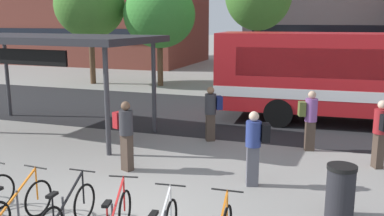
{
  "coord_description": "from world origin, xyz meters",
  "views": [
    {
      "loc": [
        3.81,
        -6.1,
        3.63
      ],
      "look_at": [
        0.29,
        4.15,
        1.39
      ],
      "focal_mm": 39.67,
      "sensor_mm": 36.0,
      "label": 1
    }
  ],
  "objects_px": {
    "parked_bicycle_orange_5": "(18,208)",
    "commuter_black_pack_2": "(255,143)",
    "transit_shelter": "(44,41)",
    "commuter_red_pack_0": "(125,131)",
    "trash_bin": "(340,192)",
    "parked_bicycle_black_6": "(68,213)",
    "street_tree_1": "(159,15)",
    "street_tree_3": "(90,5)",
    "commuter_black_pack_1": "(381,130)",
    "commuter_navy_pack_5": "(212,110)",
    "commuter_olive_pack_4": "(310,117)"
  },
  "relations": [
    {
      "from": "parked_bicycle_orange_5",
      "to": "commuter_black_pack_2",
      "type": "bearing_deg",
      "value": -42.91
    },
    {
      "from": "transit_shelter",
      "to": "commuter_red_pack_0",
      "type": "distance_m",
      "value": 5.16
    },
    {
      "from": "trash_bin",
      "to": "parked_bicycle_black_6",
      "type": "bearing_deg",
      "value": -154.07
    },
    {
      "from": "parked_bicycle_black_6",
      "to": "street_tree_1",
      "type": "xyz_separation_m",
      "value": [
        -5.23,
        16.28,
        3.53
      ]
    },
    {
      "from": "commuter_red_pack_0",
      "to": "street_tree_3",
      "type": "xyz_separation_m",
      "value": [
        -8.72,
        12.54,
        3.45
      ]
    },
    {
      "from": "commuter_black_pack_2",
      "to": "commuter_red_pack_0",
      "type": "bearing_deg",
      "value": -17.46
    },
    {
      "from": "commuter_black_pack_1",
      "to": "commuter_red_pack_0",
      "type": "bearing_deg",
      "value": 85.6
    },
    {
      "from": "parked_bicycle_black_6",
      "to": "commuter_red_pack_0",
      "type": "bearing_deg",
      "value": 8.59
    },
    {
      "from": "commuter_navy_pack_5",
      "to": "trash_bin",
      "type": "bearing_deg",
      "value": 101.75
    },
    {
      "from": "transit_shelter",
      "to": "commuter_black_pack_1",
      "type": "height_order",
      "value": "transit_shelter"
    },
    {
      "from": "commuter_red_pack_0",
      "to": "commuter_olive_pack_4",
      "type": "bearing_deg",
      "value": 59.34
    },
    {
      "from": "commuter_black_pack_2",
      "to": "street_tree_1",
      "type": "distance_m",
      "value": 15.52
    },
    {
      "from": "parked_bicycle_black_6",
      "to": "commuter_olive_pack_4",
      "type": "bearing_deg",
      "value": -30.84
    },
    {
      "from": "transit_shelter",
      "to": "trash_bin",
      "type": "distance_m",
      "value": 10.02
    },
    {
      "from": "parked_bicycle_black_6",
      "to": "commuter_black_pack_2",
      "type": "xyz_separation_m",
      "value": [
        2.61,
        3.21,
        0.6
      ]
    },
    {
      "from": "commuter_black_pack_2",
      "to": "commuter_navy_pack_5",
      "type": "xyz_separation_m",
      "value": [
        -1.91,
        3.16,
        -0.02
      ]
    },
    {
      "from": "parked_bicycle_black_6",
      "to": "street_tree_3",
      "type": "bearing_deg",
      "value": 29.24
    },
    {
      "from": "commuter_black_pack_2",
      "to": "street_tree_3",
      "type": "xyz_separation_m",
      "value": [
        -11.88,
        12.52,
        3.47
      ]
    },
    {
      "from": "parked_bicycle_orange_5",
      "to": "commuter_black_pack_1",
      "type": "bearing_deg",
      "value": -44.93
    },
    {
      "from": "commuter_navy_pack_5",
      "to": "commuter_olive_pack_4",
      "type": "bearing_deg",
      "value": 149.06
    },
    {
      "from": "commuter_black_pack_1",
      "to": "commuter_black_pack_2",
      "type": "xyz_separation_m",
      "value": [
        -2.73,
        -2.14,
        -0.01
      ]
    },
    {
      "from": "commuter_olive_pack_4",
      "to": "commuter_black_pack_2",
      "type": "bearing_deg",
      "value": -122.68
    },
    {
      "from": "parked_bicycle_orange_5",
      "to": "transit_shelter",
      "type": "distance_m",
      "value": 7.3
    },
    {
      "from": "commuter_olive_pack_4",
      "to": "commuter_navy_pack_5",
      "type": "xyz_separation_m",
      "value": [
        -2.88,
        0.06,
        -0.02
      ]
    },
    {
      "from": "commuter_black_pack_2",
      "to": "commuter_olive_pack_4",
      "type": "height_order",
      "value": "commuter_olive_pack_4"
    },
    {
      "from": "parked_bicycle_orange_5",
      "to": "commuter_red_pack_0",
      "type": "height_order",
      "value": "commuter_red_pack_0"
    },
    {
      "from": "commuter_navy_pack_5",
      "to": "street_tree_3",
      "type": "xyz_separation_m",
      "value": [
        -9.97,
        9.36,
        3.49
      ]
    },
    {
      "from": "commuter_navy_pack_5",
      "to": "trash_bin",
      "type": "relative_size",
      "value": 1.63
    },
    {
      "from": "commuter_red_pack_0",
      "to": "commuter_black_pack_2",
      "type": "height_order",
      "value": "commuter_red_pack_0"
    },
    {
      "from": "commuter_olive_pack_4",
      "to": "street_tree_1",
      "type": "bearing_deg",
      "value": 116.07
    },
    {
      "from": "transit_shelter",
      "to": "commuter_black_pack_2",
      "type": "bearing_deg",
      "value": -14.22
    },
    {
      "from": "parked_bicycle_orange_5",
      "to": "commuter_black_pack_2",
      "type": "relative_size",
      "value": 1.01
    },
    {
      "from": "commuter_black_pack_1",
      "to": "commuter_olive_pack_4",
      "type": "relative_size",
      "value": 1.0
    },
    {
      "from": "commuter_olive_pack_4",
      "to": "street_tree_1",
      "type": "xyz_separation_m",
      "value": [
        -8.8,
        9.98,
        2.93
      ]
    },
    {
      "from": "parked_bicycle_orange_5",
      "to": "commuter_navy_pack_5",
      "type": "xyz_separation_m",
      "value": [
        1.67,
        6.49,
        0.58
      ]
    },
    {
      "from": "street_tree_1",
      "to": "parked_bicycle_black_6",
      "type": "bearing_deg",
      "value": -72.2
    },
    {
      "from": "transit_shelter",
      "to": "commuter_black_pack_2",
      "type": "relative_size",
      "value": 4.34
    },
    {
      "from": "commuter_navy_pack_5",
      "to": "street_tree_3",
      "type": "distance_m",
      "value": 14.11
    },
    {
      "from": "commuter_red_pack_0",
      "to": "commuter_black_pack_1",
      "type": "bearing_deg",
      "value": 42.4
    },
    {
      "from": "parked_bicycle_black_6",
      "to": "street_tree_3",
      "type": "xyz_separation_m",
      "value": [
        -9.27,
        15.73,
        4.07
      ]
    },
    {
      "from": "parked_bicycle_black_6",
      "to": "commuter_black_pack_1",
      "type": "bearing_deg",
      "value": -46.23
    },
    {
      "from": "commuter_navy_pack_5",
      "to": "street_tree_1",
      "type": "distance_m",
      "value": 11.92
    },
    {
      "from": "commuter_red_pack_0",
      "to": "commuter_olive_pack_4",
      "type": "relative_size",
      "value": 1.01
    },
    {
      "from": "commuter_black_pack_1",
      "to": "commuter_navy_pack_5",
      "type": "xyz_separation_m",
      "value": [
        -4.64,
        1.02,
        -0.03
      ]
    },
    {
      "from": "parked_bicycle_orange_5",
      "to": "commuter_olive_pack_4",
      "type": "xyz_separation_m",
      "value": [
        4.55,
        6.43,
        0.6
      ]
    },
    {
      "from": "parked_bicycle_black_6",
      "to": "commuter_navy_pack_5",
      "type": "bearing_deg",
      "value": -7.53
    },
    {
      "from": "parked_bicycle_orange_5",
      "to": "street_tree_1",
      "type": "distance_m",
      "value": 17.31
    },
    {
      "from": "transit_shelter",
      "to": "trash_bin",
      "type": "xyz_separation_m",
      "value": [
        9.07,
        -3.48,
        -2.46
      ]
    },
    {
      "from": "parked_bicycle_black_6",
      "to": "transit_shelter",
      "type": "distance_m",
      "value": 7.75
    },
    {
      "from": "commuter_olive_pack_4",
      "to": "street_tree_3",
      "type": "distance_m",
      "value": 16.3
    }
  ]
}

